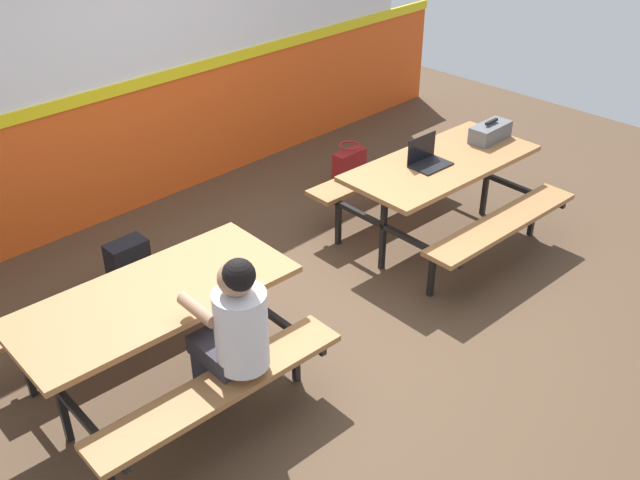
{
  "coord_description": "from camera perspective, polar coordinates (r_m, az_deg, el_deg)",
  "views": [
    {
      "loc": [
        -3.13,
        -3.13,
        3.25
      ],
      "look_at": [
        0.0,
        0.0,
        0.55
      ],
      "focal_mm": 40.93,
      "sensor_mm": 36.0,
      "label": 1
    }
  ],
  "objects": [
    {
      "name": "ground_plane",
      "position": [
        5.5,
        0.03,
        -5.01
      ],
      "size": [
        10.0,
        10.0,
        0.02
      ],
      "primitive_type": "cube",
      "color": "#4C3826"
    },
    {
      "name": "accent_backdrop",
      "position": [
        6.58,
        -14.61,
        12.63
      ],
      "size": [
        8.0,
        0.14,
        2.6
      ],
      "color": "#E55119",
      "rests_on": "ground"
    },
    {
      "name": "tote_bag_bright",
      "position": [
        7.07,
        2.3,
        5.71
      ],
      "size": [
        0.34,
        0.21,
        0.43
      ],
      "color": "maroon",
      "rests_on": "ground"
    },
    {
      "name": "picnic_table_right",
      "position": [
        6.06,
        9.39,
        4.7
      ],
      "size": [
        1.72,
        1.62,
        0.74
      ],
      "color": "#9E6B3D",
      "rests_on": "ground"
    },
    {
      "name": "student_nearer",
      "position": [
        4.13,
        -6.79,
        -6.93
      ],
      "size": [
        0.37,
        0.53,
        1.21
      ],
      "color": "#2D2D38",
      "rests_on": "ground"
    },
    {
      "name": "laptop_dark",
      "position": [
        5.89,
        8.39,
        6.28
      ],
      "size": [
        0.33,
        0.23,
        0.22
      ],
      "color": "black",
      "rests_on": "picnic_table_right"
    },
    {
      "name": "backpack_dark",
      "position": [
        5.68,
        -14.72,
        -2.1
      ],
      "size": [
        0.3,
        0.22,
        0.44
      ],
      "color": "black",
      "rests_on": "ground"
    },
    {
      "name": "toolbox_grey",
      "position": [
        6.43,
        13.17,
        8.22
      ],
      "size": [
        0.4,
        0.18,
        0.18
      ],
      "color": "#595B60",
      "rests_on": "picnic_table_right"
    },
    {
      "name": "picnic_table_left",
      "position": [
        4.53,
        -12.66,
        -5.82
      ],
      "size": [
        1.72,
        1.62,
        0.74
      ],
      "color": "#9E6B3D",
      "rests_on": "ground"
    }
  ]
}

